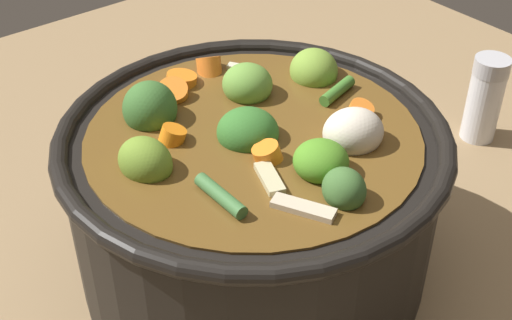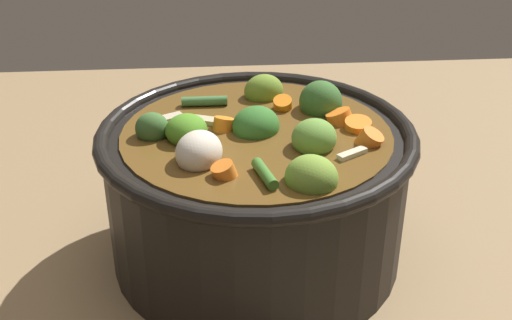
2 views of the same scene
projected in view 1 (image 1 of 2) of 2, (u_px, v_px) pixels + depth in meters
ground_plane at (254, 264)px, 0.61m from camera, size 1.10×1.10×0.00m
cooking_pot at (253, 197)px, 0.57m from camera, size 0.30×0.30×0.17m
salt_shaker at (483, 98)px, 0.74m from camera, size 0.04×0.04×0.10m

